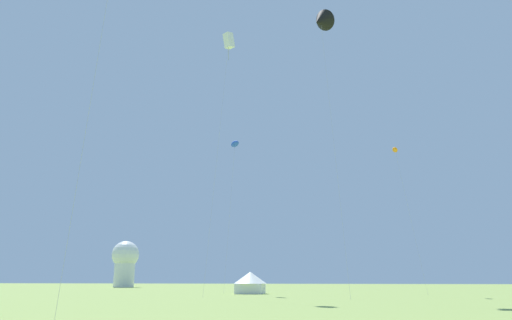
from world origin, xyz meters
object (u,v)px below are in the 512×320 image
Objects in this scene: kite_orange_parafoil at (395,150)px; observatory_dome at (125,261)px; festival_tent_left at (250,282)px; kite_blue_parafoil at (235,144)px; kite_black_delta at (321,21)px; kite_white_box at (229,41)px.

observatory_dome is at bearing 142.05° from kite_orange_parafoil.
festival_tent_left is 0.40× the size of observatory_dome.
kite_orange_parafoil is 4.23× the size of festival_tent_left.
kite_orange_parafoil is 21.06m from kite_blue_parafoil.
kite_black_delta reaches higher than kite_blue_parafoil.
kite_blue_parafoil is (-12.91, 12.28, -10.07)m from kite_black_delta.
festival_tent_left is (1.79, 1.84, -18.19)m from kite_blue_parafoil.
kite_white_box reaches higher than kite_orange_parafoil.
kite_orange_parafoil is 0.58× the size of kite_black_delta.
kite_black_delta is at bearing -123.16° from kite_orange_parafoil.
kite_blue_parafoil reaches higher than festival_tent_left.
kite_blue_parafoil is 0.67× the size of kite_white_box.
kite_white_box reaches higher than observatory_dome.
kite_blue_parafoil is 62.21m from observatory_dome.
kite_orange_parafoil is 0.90× the size of kite_blue_parafoil.
kite_blue_parafoil reaches higher than observatory_dome.
kite_white_box is 2.79× the size of observatory_dome.
observatory_dome is (-40.83, 57.94, -23.05)m from kite_white_box.
festival_tent_left is (-0.23, 13.13, -27.52)m from kite_white_box.
kite_white_box is 7.03× the size of festival_tent_left.
kite_blue_parafoil reaches higher than kite_orange_parafoil.
observatory_dome is at bearing 131.28° from kite_black_delta.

